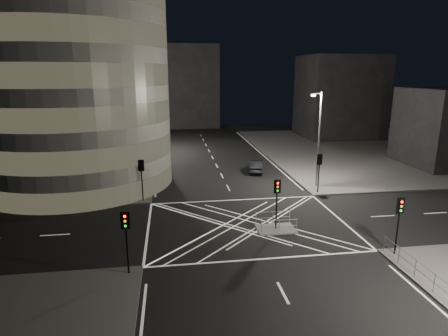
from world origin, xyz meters
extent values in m
plane|color=black|center=(0.00, 0.00, 0.00)|extent=(120.00, 120.00, 0.00)
cube|color=#4F4C4A|center=(-29.00, 27.00, 0.07)|extent=(42.00, 42.00, 0.15)
cube|color=#4F4C4A|center=(29.00, 27.00, 0.07)|extent=(42.00, 42.00, 0.15)
cube|color=slate|center=(2.00, -1.50, 0.07)|extent=(3.00, 2.00, 0.15)
cylinder|color=gray|center=(-16.00, 14.00, 12.65)|extent=(20.00, 20.00, 25.00)
cube|color=gray|center=(-26.00, 24.00, 12.65)|extent=(20.00, 18.00, 25.00)
cube|color=gray|center=(-22.00, 42.00, 11.15)|extent=(24.00, 16.00, 22.00)
cube|color=black|center=(26.00, 40.00, 7.65)|extent=(14.00, 12.00, 15.00)
cube|color=black|center=(30.00, 16.00, 5.15)|extent=(10.00, 10.00, 10.00)
cube|color=black|center=(-4.00, 58.00, 9.00)|extent=(18.00, 8.00, 18.00)
cylinder|color=black|center=(-10.50, 9.00, 2.02)|extent=(0.32, 0.32, 3.73)
ellipsoid|color=black|center=(-10.50, 9.00, 5.21)|extent=(4.84, 4.84, 5.56)
cylinder|color=black|center=(-10.50, 15.00, 1.96)|extent=(0.32, 0.32, 3.62)
ellipsoid|color=black|center=(-10.50, 15.00, 5.01)|extent=(4.54, 4.54, 5.22)
cylinder|color=black|center=(-10.50, 21.00, 1.98)|extent=(0.32, 0.32, 3.66)
ellipsoid|color=black|center=(-10.50, 21.00, 4.93)|extent=(4.07, 4.07, 4.68)
cylinder|color=black|center=(-10.50, 27.00, 1.89)|extent=(0.32, 0.32, 3.48)
ellipsoid|color=black|center=(-10.50, 27.00, 4.94)|extent=(4.75, 4.75, 5.46)
cylinder|color=black|center=(-10.50, 33.00, 1.47)|extent=(0.32, 0.32, 2.64)
ellipsoid|color=black|center=(-10.50, 33.00, 3.91)|extent=(4.08, 4.08, 4.69)
cylinder|color=black|center=(-8.80, 6.80, 1.65)|extent=(0.12, 0.12, 3.00)
cube|color=black|center=(-8.80, 6.80, 3.60)|extent=(0.28, 0.22, 0.90)
cube|color=black|center=(-8.80, 6.80, 3.60)|extent=(0.55, 0.04, 1.10)
cylinder|color=black|center=(-8.80, -6.80, 1.65)|extent=(0.12, 0.12, 3.00)
cube|color=black|center=(-8.80, -6.80, 3.60)|extent=(0.28, 0.22, 0.90)
cube|color=black|center=(-8.80, -6.80, 3.60)|extent=(0.55, 0.04, 1.10)
cylinder|color=black|center=(8.80, 6.80, 1.65)|extent=(0.12, 0.12, 3.00)
cube|color=black|center=(8.80, 6.80, 3.60)|extent=(0.28, 0.22, 0.90)
cube|color=black|center=(8.80, 6.80, 3.60)|extent=(0.55, 0.04, 1.10)
cylinder|color=black|center=(8.80, -6.80, 1.65)|extent=(0.12, 0.12, 3.00)
cube|color=black|center=(8.80, -6.80, 3.60)|extent=(0.28, 0.22, 0.90)
cube|color=black|center=(8.80, -6.80, 3.60)|extent=(0.55, 0.04, 1.10)
cylinder|color=black|center=(2.00, -1.50, 1.65)|extent=(0.12, 0.12, 3.00)
cube|color=black|center=(2.00, -1.50, 3.60)|extent=(0.28, 0.22, 0.90)
cube|color=black|center=(2.00, -1.50, 3.60)|extent=(0.55, 0.04, 1.10)
cylinder|color=slate|center=(-9.50, 12.00, 5.15)|extent=(0.20, 0.20, 10.00)
cylinder|color=slate|center=(-9.05, 12.00, 10.00)|extent=(0.90, 0.10, 0.10)
cube|color=slate|center=(-8.60, 12.00, 9.90)|extent=(0.50, 0.25, 0.18)
cube|color=white|center=(-8.60, 12.00, 9.79)|extent=(0.42, 0.20, 0.05)
cylinder|color=slate|center=(-9.50, 30.00, 5.15)|extent=(0.20, 0.20, 10.00)
cylinder|color=slate|center=(-9.05, 30.00, 10.00)|extent=(0.90, 0.10, 0.10)
cube|color=slate|center=(-8.60, 30.00, 9.90)|extent=(0.50, 0.25, 0.18)
cube|color=white|center=(-8.60, 30.00, 9.79)|extent=(0.42, 0.20, 0.05)
cylinder|color=slate|center=(9.50, 9.00, 5.15)|extent=(0.20, 0.20, 10.00)
cylinder|color=slate|center=(9.05, 9.00, 10.00)|extent=(0.90, 0.10, 0.10)
cube|color=slate|center=(8.60, 9.00, 9.90)|extent=(0.50, 0.25, 0.18)
cube|color=white|center=(8.60, 9.00, 9.79)|extent=(0.42, 0.20, 0.05)
cube|color=slate|center=(8.30, -12.15, 0.70)|extent=(0.06, 11.70, 1.10)
cube|color=slate|center=(2.00, -2.40, 0.70)|extent=(2.80, 0.06, 1.10)
cube|color=slate|center=(2.00, -0.60, 0.70)|extent=(2.80, 0.06, 1.10)
imported|color=black|center=(4.45, 16.18, 0.75)|extent=(2.58, 4.78, 1.50)
camera|label=1|loc=(-5.98, -28.04, 12.07)|focal=30.00mm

